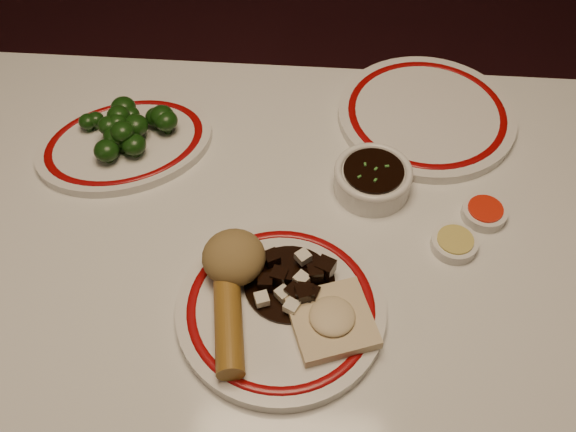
# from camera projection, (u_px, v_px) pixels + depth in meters

# --- Properties ---
(dining_table) EXTENTS (1.20, 0.90, 0.75)m
(dining_table) POSITION_uv_depth(u_px,v_px,m) (276.00, 315.00, 0.93)
(dining_table) COLOR silver
(dining_table) RESTS_ON ground
(main_plate) EXTENTS (0.34, 0.34, 0.02)m
(main_plate) POSITION_uv_depth(u_px,v_px,m) (281.00, 309.00, 0.81)
(main_plate) COLOR silver
(main_plate) RESTS_ON dining_table
(rice_mound) EXTENTS (0.08, 0.08, 0.06)m
(rice_mound) POSITION_uv_depth(u_px,v_px,m) (234.00, 257.00, 0.82)
(rice_mound) COLOR olive
(rice_mound) RESTS_ON main_plate
(spring_roll) EXTENTS (0.05, 0.13, 0.03)m
(spring_roll) POSITION_uv_depth(u_px,v_px,m) (229.00, 327.00, 0.77)
(spring_roll) COLOR olive
(spring_roll) RESTS_ON main_plate
(fried_wonton) EXTENTS (0.12, 0.12, 0.03)m
(fried_wonton) POSITION_uv_depth(u_px,v_px,m) (332.00, 320.00, 0.78)
(fried_wonton) COLOR beige
(fried_wonton) RESTS_ON main_plate
(stirfry_heap) EXTENTS (0.12, 0.12, 0.03)m
(stirfry_heap) POSITION_uv_depth(u_px,v_px,m) (294.00, 283.00, 0.82)
(stirfry_heap) COLOR black
(stirfry_heap) RESTS_ON main_plate
(broccoli_plate) EXTENTS (0.33, 0.32, 0.02)m
(broccoli_plate) POSITION_uv_depth(u_px,v_px,m) (125.00, 144.00, 1.00)
(broccoli_plate) COLOR silver
(broccoli_plate) RESTS_ON dining_table
(broccoli_pile) EXTENTS (0.16, 0.13, 0.05)m
(broccoli_pile) POSITION_uv_depth(u_px,v_px,m) (127.00, 129.00, 0.98)
(broccoli_pile) COLOR #23471C
(broccoli_pile) RESTS_ON broccoli_plate
(soy_bowl) EXTENTS (0.11, 0.11, 0.04)m
(soy_bowl) POSITION_uv_depth(u_px,v_px,m) (372.00, 180.00, 0.94)
(soy_bowl) COLOR silver
(soy_bowl) RESTS_ON dining_table
(sweet_sour_dish) EXTENTS (0.06, 0.06, 0.02)m
(sweet_sour_dish) POSITION_uv_depth(u_px,v_px,m) (484.00, 212.00, 0.91)
(sweet_sour_dish) COLOR silver
(sweet_sour_dish) RESTS_ON dining_table
(mustard_dish) EXTENTS (0.06, 0.06, 0.02)m
(mustard_dish) POSITION_uv_depth(u_px,v_px,m) (454.00, 243.00, 0.88)
(mustard_dish) COLOR silver
(mustard_dish) RESTS_ON dining_table
(far_plate) EXTENTS (0.37, 0.37, 0.02)m
(far_plate) POSITION_uv_depth(u_px,v_px,m) (426.00, 115.00, 1.04)
(far_plate) COLOR silver
(far_plate) RESTS_ON dining_table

